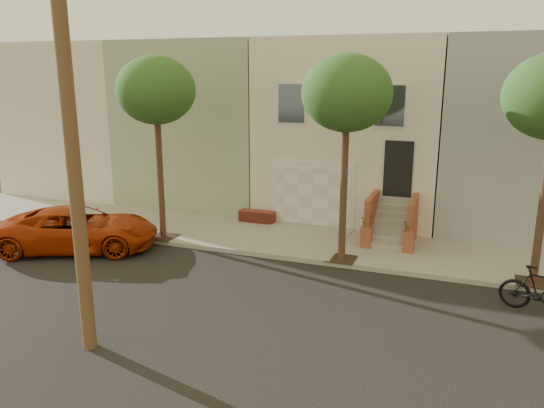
% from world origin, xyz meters
% --- Properties ---
extents(ground, '(90.00, 90.00, 0.00)m').
position_xyz_m(ground, '(0.00, 0.00, 0.00)').
color(ground, black).
rests_on(ground, ground).
extents(sidewalk, '(40.00, 3.70, 0.15)m').
position_xyz_m(sidewalk, '(0.00, 5.35, 0.07)').
color(sidewalk, gray).
rests_on(sidewalk, ground).
extents(house_row, '(33.10, 11.70, 7.00)m').
position_xyz_m(house_row, '(0.00, 11.19, 3.64)').
color(house_row, beige).
rests_on(house_row, sidewalk).
extents(tree_left, '(2.70, 2.57, 6.30)m').
position_xyz_m(tree_left, '(-5.50, 3.90, 5.26)').
color(tree_left, '#2D2116').
rests_on(tree_left, sidewalk).
extents(tree_mid, '(2.70, 2.57, 6.30)m').
position_xyz_m(tree_mid, '(1.00, 3.90, 5.26)').
color(tree_mid, '#2D2116').
rests_on(tree_mid, sidewalk).
extents(pickup_truck, '(5.77, 4.27, 1.46)m').
position_xyz_m(pickup_truck, '(-7.69, 2.10, 0.73)').
color(pickup_truck, '#A02907').
rests_on(pickup_truck, ground).
extents(motorcycle, '(2.10, 1.06, 1.21)m').
position_xyz_m(motorcycle, '(6.51, 2.12, 0.61)').
color(motorcycle, black).
rests_on(motorcycle, ground).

